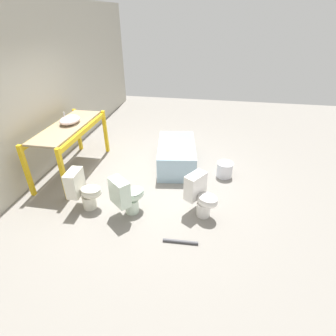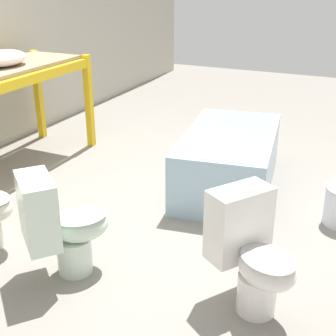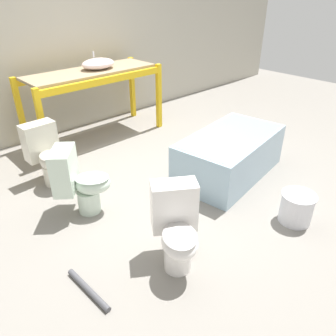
{
  "view_description": "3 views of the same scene",
  "coord_description": "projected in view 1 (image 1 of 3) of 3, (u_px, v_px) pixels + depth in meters",
  "views": [
    {
      "loc": [
        -4.27,
        -1.2,
        2.91
      ],
      "look_at": [
        -0.4,
        -0.52,
        0.58
      ],
      "focal_mm": 28.0,
      "sensor_mm": 36.0,
      "label": 1
    },
    {
      "loc": [
        -3.06,
        -1.65,
        1.86
      ],
      "look_at": [
        -0.37,
        -0.4,
        0.58
      ],
      "focal_mm": 50.0,
      "sensor_mm": 36.0,
      "label": 2
    },
    {
      "loc": [
        -2.26,
        -2.59,
        2.08
      ],
      "look_at": [
        -0.3,
        -0.49,
        0.46
      ],
      "focal_mm": 35.0,
      "sensor_mm": 36.0,
      "label": 3
    }
  ],
  "objects": [
    {
      "name": "loose_pipe",
      "position": [
        180.0,
        242.0,
        3.84
      ],
      "size": [
        0.07,
        0.52,
        0.05
      ],
      "color": "#4C4C51",
      "rests_on": "ground_plane"
    },
    {
      "name": "bucket_white",
      "position": [
        225.0,
        169.0,
        5.34
      ],
      "size": [
        0.33,
        0.33,
        0.31
      ],
      "color": "silver",
      "rests_on": "ground_plane"
    },
    {
      "name": "shelving_rack",
      "position": [
        68.0,
        133.0,
        5.2
      ],
      "size": [
        2.0,
        0.77,
        1.01
      ],
      "color": "yellow",
      "rests_on": "ground_plane"
    },
    {
      "name": "toilet_far",
      "position": [
        201.0,
        195.0,
        4.24
      ],
      "size": [
        0.57,
        0.63,
        0.71
      ],
      "rotation": [
        0.0,
        0.0,
        -0.59
      ],
      "color": "white",
      "rests_on": "ground_plane"
    },
    {
      "name": "toilet_near",
      "position": [
        127.0,
        195.0,
        4.24
      ],
      "size": [
        0.62,
        0.59,
        0.71
      ],
      "rotation": [
        0.0,
        0.0,
        0.87
      ],
      "color": "silver",
      "rests_on": "ground_plane"
    },
    {
      "name": "sink_basin",
      "position": [
        70.0,
        120.0,
        5.19
      ],
      "size": [
        0.49,
        0.36,
        0.23
      ],
      "color": "silver",
      "rests_on": "shelving_rack"
    },
    {
      "name": "ground_plane",
      "position": [
        146.0,
        181.0,
        5.28
      ],
      "size": [
        12.0,
        12.0,
        0.0
      ],
      "primitive_type": "plane",
      "color": "gray"
    },
    {
      "name": "bathtub_main",
      "position": [
        176.0,
        154.0,
        5.65
      ],
      "size": [
        1.52,
        0.97,
        0.52
      ],
      "rotation": [
        0.0,
        0.0,
        0.15
      ],
      "color": "#99B7CC",
      "rests_on": "ground_plane"
    },
    {
      "name": "toilet_extra",
      "position": [
        83.0,
        190.0,
        4.37
      ],
      "size": [
        0.38,
        0.54,
        0.71
      ],
      "rotation": [
        0.0,
        0.0,
        0.04
      ],
      "color": "silver",
      "rests_on": "ground_plane"
    },
    {
      "name": "warehouse_wall_rear",
      "position": [
        26.0,
        96.0,
        4.79
      ],
      "size": [
        10.8,
        0.08,
        3.2
      ],
      "color": "#B2AD9E",
      "rests_on": "ground_plane"
    }
  ]
}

